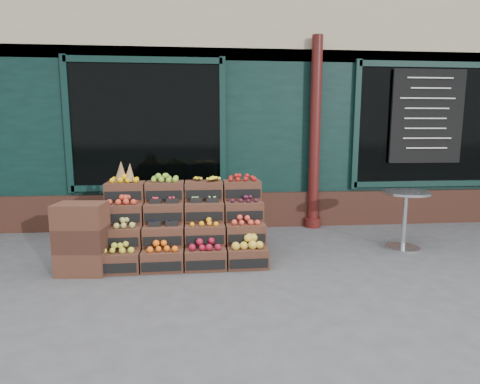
{
  "coord_description": "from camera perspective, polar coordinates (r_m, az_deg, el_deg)",
  "views": [
    {
      "loc": [
        -0.71,
        -4.62,
        1.7
      ],
      "look_at": [
        -0.2,
        0.7,
        0.85
      ],
      "focal_mm": 30.0,
      "sensor_mm": 36.0,
      "label": 1
    }
  ],
  "objects": [
    {
      "name": "shopkeeper",
      "position": [
        7.64,
        -15.96,
        4.25
      ],
      "size": [
        0.93,
        0.75,
        2.21
      ],
      "primitive_type": "imported",
      "rotation": [
        0.0,
        0.0,
        2.83
      ],
      "color": "#18551F",
      "rests_on": "ground"
    },
    {
      "name": "bistro_table",
      "position": [
        6.1,
        22.39,
        -2.83
      ],
      "size": [
        0.66,
        0.66,
        0.83
      ],
      "rotation": [
        0.0,
        0.0,
        -0.17
      ],
      "color": "silver",
      "rests_on": "ground"
    },
    {
      "name": "shop_facade",
      "position": [
        9.78,
        -1.34,
        13.14
      ],
      "size": [
        12.0,
        6.24,
        4.8
      ],
      "color": "black",
      "rests_on": "ground"
    },
    {
      "name": "ground",
      "position": [
        4.97,
        3.13,
        -10.97
      ],
      "size": [
        60.0,
        60.0,
        0.0
      ],
      "primitive_type": "plane",
      "color": "#454548",
      "rests_on": "ground"
    },
    {
      "name": "spare_crates",
      "position": [
        5.08,
        -21.56,
        -6.18
      ],
      "size": [
        0.6,
        0.44,
        0.84
      ],
      "rotation": [
        0.0,
        0.0,
        -0.1
      ],
      "color": "#48281C",
      "rests_on": "ground"
    },
    {
      "name": "crate_display",
      "position": [
        5.32,
        -7.9,
        -5.23
      ],
      "size": [
        2.06,
        1.02,
        1.28
      ],
      "rotation": [
        0.0,
        0.0,
        0.01
      ],
      "color": "#48281C",
      "rests_on": "ground"
    }
  ]
}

